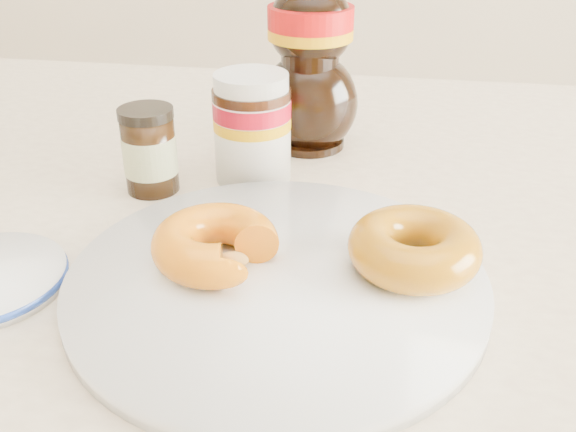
% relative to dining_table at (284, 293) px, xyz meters
% --- Properties ---
extents(dining_table, '(1.40, 0.90, 0.75)m').
position_rel_dining_table_xyz_m(dining_table, '(0.00, 0.00, 0.00)').
color(dining_table, beige).
rests_on(dining_table, ground).
extents(plate, '(0.31, 0.31, 0.02)m').
position_rel_dining_table_xyz_m(plate, '(0.01, -0.11, 0.09)').
color(plate, white).
rests_on(plate, dining_table).
extents(donut_bitten, '(0.11, 0.11, 0.03)m').
position_rel_dining_table_xyz_m(donut_bitten, '(-0.03, -0.11, 0.11)').
color(donut_bitten, '#CD610B').
rests_on(donut_bitten, plate).
extents(donut_whole, '(0.12, 0.12, 0.03)m').
position_rel_dining_table_xyz_m(donut_whole, '(0.11, -0.09, 0.12)').
color(donut_whole, '#9C630A').
rests_on(donut_whole, plate).
extents(nutella_jar, '(0.08, 0.08, 0.11)m').
position_rel_dining_table_xyz_m(nutella_jar, '(-0.04, 0.08, 0.14)').
color(nutella_jar, white).
rests_on(nutella_jar, dining_table).
extents(syrup_bottle, '(0.11, 0.10, 0.20)m').
position_rel_dining_table_xyz_m(syrup_bottle, '(-0.00, 0.17, 0.19)').
color(syrup_bottle, black).
rests_on(syrup_bottle, dining_table).
extents(dark_jar, '(0.05, 0.05, 0.08)m').
position_rel_dining_table_xyz_m(dark_jar, '(-0.13, 0.03, 0.12)').
color(dark_jar, black).
rests_on(dark_jar, dining_table).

